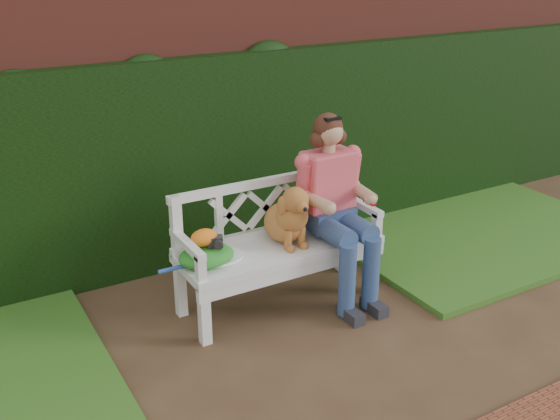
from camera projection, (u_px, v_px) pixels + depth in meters
ground at (305, 359)px, 4.24m from camera, size 60.00×60.00×0.00m
brick_wall at (183, 127)px, 5.34m from camera, size 10.00×0.30×2.20m
ivy_hedge at (195, 164)px, 5.26m from camera, size 10.00×0.18×1.70m
grass_right at (473, 231)px, 6.06m from camera, size 2.60×2.00×0.05m
garden_bench at (280, 274)px, 4.81m from camera, size 1.64×0.77×0.48m
seated_woman at (331, 209)px, 4.82m from camera, size 0.66×0.83×1.36m
dog at (287, 213)px, 4.67m from camera, size 0.42×0.50×0.47m
tennis_racket at (216, 258)px, 4.48m from camera, size 0.69×0.45×0.03m
green_bag at (206, 255)px, 4.41m from camera, size 0.39×0.31×0.13m
camera_item at (215, 241)px, 4.38m from camera, size 0.13×0.11×0.07m
baseball_glove at (204, 238)px, 4.38m from camera, size 0.22×0.19×0.12m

